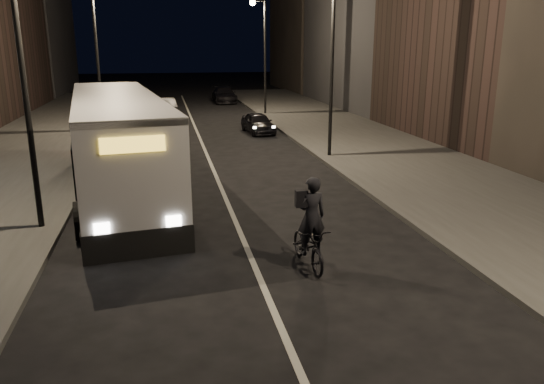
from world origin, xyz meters
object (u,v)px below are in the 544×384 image
streetlight_left_near (29,39)px  city_bus (118,141)px  car_far (224,95)px  streetlight_left_far (101,41)px  car_near (258,123)px  streetlight_right_far (261,42)px  car_mid (163,107)px  streetlight_right_mid (327,41)px  cyclist_on_bicycle (309,237)px

streetlight_left_near → city_bus: size_ratio=0.61×
car_far → city_bus: bearing=-103.3°
streetlight_left_far → car_near: size_ratio=2.26×
streetlight_left_near → car_near: streetlight_left_near is taller
streetlight_right_far → streetlight_left_far: 12.24m
streetlight_left_near → streetlight_left_far: size_ratio=1.00×
car_mid → car_far: (5.54, 8.88, -0.01)m
streetlight_right_mid → car_far: bearing=93.9°
car_near → car_far: (-0.00, 17.58, 0.09)m
streetlight_left_near → car_far: (8.93, 33.48, -4.66)m
streetlight_right_far → city_bus: streetlight_right_far is taller
city_bus → streetlight_right_far: bearing=58.5°
streetlight_left_far → city_bus: bearing=-83.1°
streetlight_left_near → city_bus: 5.39m
streetlight_right_mid → car_far: 25.96m
car_near → car_far: 17.58m
streetlight_right_mid → cyclist_on_bicycle: streetlight_right_mid is taller
streetlight_right_mid → streetlight_right_far: same height
streetlight_right_mid → streetlight_left_near: size_ratio=1.00×
streetlight_left_far → car_mid: streetlight_left_far is taller
streetlight_right_mid → streetlight_left_far: (-10.66, 10.00, 0.00)m
streetlight_left_far → car_near: (8.93, -2.09, -4.75)m
streetlight_right_mid → streetlight_left_far: bearing=136.8°
cyclist_on_bicycle → car_far: bearing=81.8°
streetlight_right_mid → car_mid: bearing=113.6°
streetlight_right_far → car_mid: bearing=175.2°
city_bus → car_mid: 20.94m
city_bus → car_far: city_bus is taller
streetlight_right_mid → car_near: bearing=102.4°
streetlight_right_mid → car_near: 9.39m
streetlight_left_near → city_bus: bearing=65.3°
city_bus → car_far: bearing=68.7°
streetlight_left_near → car_mid: bearing=82.1°
streetlight_left_far → car_near: streetlight_left_far is taller
city_bus → cyclist_on_bicycle: city_bus is taller
city_bus → car_mid: size_ratio=3.08×
streetlight_right_far → streetlight_right_mid: bearing=-90.0°
streetlight_left_far → car_near: bearing=-13.2°
streetlight_left_near → car_far: streetlight_left_near is taller
streetlight_right_far → car_mid: (-7.27, 0.61, -4.65)m
city_bus → car_near: 14.18m
streetlight_left_far → cyclist_on_bicycle: (6.62, -21.99, -4.60)m
car_near → car_mid: bearing=116.1°
streetlight_right_far → car_near: size_ratio=2.26×
streetlight_left_near → car_mid: streetlight_left_near is taller
streetlight_left_near → streetlight_left_far: (0.00, 18.00, 0.00)m
streetlight_left_far → city_bus: (1.73, -14.24, -3.45)m
cyclist_on_bicycle → car_near: (2.31, 19.90, -0.15)m
streetlight_right_far → car_near: streetlight_right_far is taller
streetlight_right_mid → streetlight_right_far: size_ratio=1.00×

